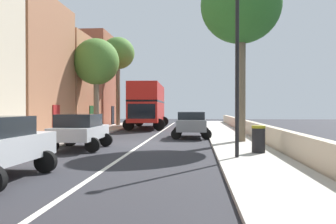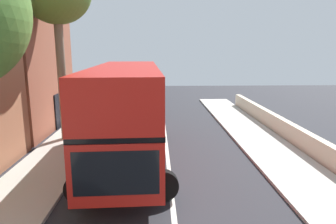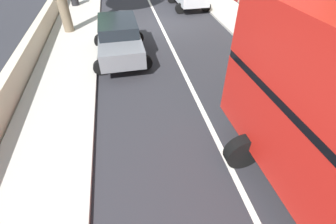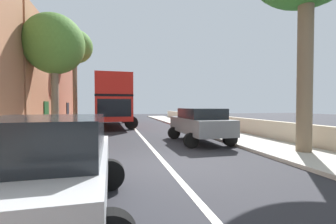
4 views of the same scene
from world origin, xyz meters
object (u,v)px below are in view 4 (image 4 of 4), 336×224
object	(u,v)px
double_decker_bus	(112,99)
street_tree_left_0	(75,48)
parked_car_grey_right_2	(200,123)
parked_car_silver_left_3	(45,164)
street_tree_left_2	(54,45)

from	to	relation	value
double_decker_bus	street_tree_left_0	xyz separation A→B (m)	(-3.58, 3.28, 5.08)
parked_car_grey_right_2	parked_car_silver_left_3	xyz separation A→B (m)	(-5.00, -6.75, -0.03)
double_decker_bus	parked_car_silver_left_3	bearing A→B (deg)	-92.68
double_decker_bus	street_tree_left_2	xyz separation A→B (m)	(-3.41, -5.28, 3.17)
parked_car_silver_left_3	street_tree_left_2	world-z (taller)	street_tree_left_2
parked_car_grey_right_2	street_tree_left_2	xyz separation A→B (m)	(-7.61, 5.02, 4.58)
double_decker_bus	parked_car_silver_left_3	size ratio (longest dim) A/B	2.61
parked_car_grey_right_2	street_tree_left_0	bearing A→B (deg)	119.78
double_decker_bus	parked_car_grey_right_2	distance (m)	11.22
street_tree_left_2	street_tree_left_0	bearing A→B (deg)	91.13
parked_car_grey_right_2	parked_car_silver_left_3	size ratio (longest dim) A/B	1.10
parked_car_silver_left_3	double_decker_bus	bearing A→B (deg)	87.32
street_tree_left_0	street_tree_left_2	xyz separation A→B (m)	(0.17, -8.57, -1.92)
double_decker_bus	parked_car_silver_left_3	xyz separation A→B (m)	(-0.80, -17.05, -1.43)
parked_car_silver_left_3	street_tree_left_0	size ratio (longest dim) A/B	0.44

